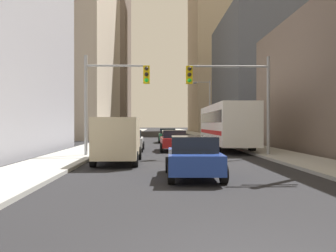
# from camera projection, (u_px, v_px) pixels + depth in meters

# --- Properties ---
(sidewalk_left) EXTENTS (2.99, 160.00, 0.15)m
(sidewalk_left) POSITION_uv_depth(u_px,v_px,m) (124.00, 136.00, 54.34)
(sidewalk_left) COLOR #9E9E99
(sidewalk_left) RESTS_ON ground
(sidewalk_right) EXTENTS (2.99, 160.00, 0.15)m
(sidewalk_right) POSITION_uv_depth(u_px,v_px,m) (205.00, 136.00, 54.76)
(sidewalk_right) COLOR #9E9E99
(sidewalk_right) RESTS_ON ground
(city_bus) EXTENTS (2.67, 11.53, 3.40)m
(city_bus) POSITION_uv_depth(u_px,v_px,m) (226.00, 125.00, 27.01)
(city_bus) COLOR silver
(city_bus) RESTS_ON ground
(cargo_van_beige) EXTENTS (2.16, 5.25, 2.26)m
(cargo_van_beige) POSITION_uv_depth(u_px,v_px,m) (118.00, 137.00, 17.54)
(cargo_van_beige) COLOR #C6B793
(cargo_van_beige) RESTS_ON ground
(sedan_blue) EXTENTS (1.96, 4.26, 1.52)m
(sedan_blue) POSITION_uv_depth(u_px,v_px,m) (193.00, 157.00, 12.71)
(sedan_blue) COLOR navy
(sedan_blue) RESTS_ON ground
(sedan_silver) EXTENTS (1.95, 4.24, 1.52)m
(sedan_silver) POSITION_uv_depth(u_px,v_px,m) (130.00, 140.00, 25.57)
(sedan_silver) COLOR #B7BABF
(sedan_silver) RESTS_ON ground
(sedan_red) EXTENTS (1.95, 4.25, 1.52)m
(sedan_red) POSITION_uv_depth(u_px,v_px,m) (173.00, 140.00, 25.47)
(sedan_red) COLOR maroon
(sedan_red) RESTS_ON ground
(sedan_green) EXTENTS (1.95, 4.21, 1.52)m
(sedan_green) POSITION_uv_depth(u_px,v_px,m) (167.00, 135.00, 37.04)
(sedan_green) COLOR #195938
(sedan_green) RESTS_ON ground
(traffic_signal_near_left) EXTENTS (3.84, 0.44, 6.00)m
(traffic_signal_near_left) POSITION_uv_depth(u_px,v_px,m) (114.00, 89.00, 20.57)
(traffic_signal_near_left) COLOR gray
(traffic_signal_near_left) RESTS_ON ground
(traffic_signal_near_right) EXTENTS (5.02, 0.44, 6.00)m
(traffic_signal_near_right) POSITION_uv_depth(u_px,v_px,m) (232.00, 88.00, 20.80)
(traffic_signal_near_right) COLOR gray
(traffic_signal_near_right) RESTS_ON ground
(street_lamp_right) EXTENTS (2.28, 0.32, 7.50)m
(street_lamp_right) POSITION_uv_depth(u_px,v_px,m) (207.00, 104.00, 44.41)
(street_lamp_right) COLOR gray
(street_lamp_right) RESTS_ON ground
(building_left_mid_office) EXTENTS (21.99, 25.65, 25.72)m
(building_left_mid_office) POSITION_uv_depth(u_px,v_px,m) (39.00, 52.00, 53.12)
(building_left_mid_office) COLOR #B7A893
(building_left_mid_office) RESTS_ON ground
(building_right_mid_block) EXTENTS (22.31, 21.34, 18.50)m
(building_right_mid_block) POSITION_uv_depth(u_px,v_px,m) (294.00, 77.00, 54.54)
(building_right_mid_block) COLOR #4C515B
(building_right_mid_block) RESTS_ON ground
(building_right_far_highrise) EXTENTS (22.68, 26.20, 65.69)m
(building_right_far_highrise) POSITION_uv_depth(u_px,v_px,m) (235.00, 7.00, 92.36)
(building_right_far_highrise) COLOR tan
(building_right_far_highrise) RESTS_ON ground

